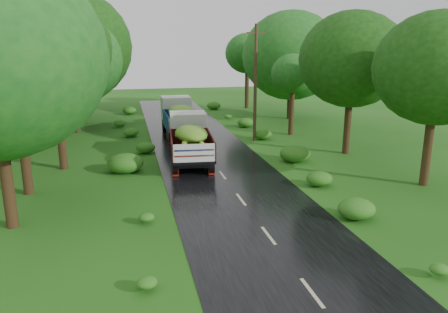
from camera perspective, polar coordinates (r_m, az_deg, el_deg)
name	(u,v)px	position (r m, az deg, el deg)	size (l,w,h in m)	color
ground	(312,293)	(13.59, 11.41, -17.10)	(120.00, 120.00, 0.00)	#19490F
road	(260,225)	(17.72, 4.79, -8.93)	(6.50, 80.00, 0.02)	black
road_lines	(253,216)	(18.60, 3.86, -7.70)	(0.12, 69.60, 0.00)	#BFB78C
truck_near	(190,137)	(26.43, -4.48, 2.53)	(2.86, 6.72, 2.75)	black
truck_far	(179,115)	(34.27, -5.88, 5.37)	(2.44, 6.73, 2.82)	black
utility_pole	(255,82)	(32.01, 4.12, 9.65)	(1.45, 0.44, 8.37)	#382616
trees_left	(52,49)	(33.14, -21.51, 12.94)	(7.17, 33.29, 9.93)	black
trees_right	(311,60)	(35.59, 11.34, 12.28)	(6.01, 31.70, 7.84)	black
shrubs	(215,160)	(25.86, -1.18, -0.44)	(11.90, 44.00, 0.70)	#206B19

